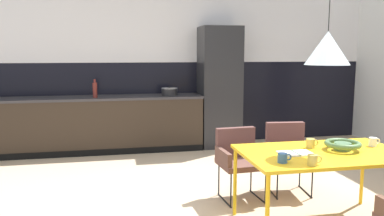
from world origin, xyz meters
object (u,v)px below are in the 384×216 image
(mug_short_terracotta, at_px, (283,158))
(pendant_lamp_over_table_near, at_px, (328,48))
(dining_table, at_px, (324,157))
(mug_wide_latte, at_px, (311,143))
(refrigerator_column, at_px, (219,87))
(cooking_pot, at_px, (169,92))
(mug_white_ceramic, at_px, (313,160))
(open_book, at_px, (296,153))
(mug_dark_espresso, at_px, (373,142))
(armchair_corner_seat, at_px, (239,154))
(armchair_head_of_table, at_px, (288,149))
(bottle_vinegar_dark, at_px, (95,90))
(fruit_bowl, at_px, (343,144))

(mug_short_terracotta, relative_size, pendant_lamp_over_table_near, 0.09)
(dining_table, relative_size, mug_wide_latte, 12.05)
(refrigerator_column, distance_m, cooking_pot, 0.89)
(mug_short_terracotta, distance_m, mug_wide_latte, 0.63)
(refrigerator_column, bearing_deg, mug_white_ceramic, -93.50)
(open_book, relative_size, mug_dark_espresso, 2.55)
(mug_white_ceramic, height_order, mug_dark_espresso, mug_white_ceramic)
(armchair_corner_seat, xyz_separation_m, open_book, (0.24, -0.89, 0.23))
(refrigerator_column, bearing_deg, armchair_head_of_table, -85.25)
(mug_wide_latte, bearing_deg, open_book, -143.47)
(mug_white_ceramic, height_order, bottle_vinegar_dark, bottle_vinegar_dark)
(armchair_corner_seat, height_order, fruit_bowl, fruit_bowl)
(dining_table, bearing_deg, refrigerator_column, 91.57)
(dining_table, distance_m, cooking_pot, 3.41)
(armchair_corner_seat, xyz_separation_m, mug_wide_latte, (0.48, -0.71, 0.27))
(bottle_vinegar_dark, bearing_deg, mug_dark_espresso, -47.90)
(armchair_corner_seat, bearing_deg, armchair_head_of_table, -175.89)
(fruit_bowl, bearing_deg, cooking_pot, 110.15)
(dining_table, xyz_separation_m, fruit_bowl, (0.21, 0.03, 0.10))
(armchair_head_of_table, bearing_deg, mug_short_terracotta, 69.10)
(open_book, relative_size, pendant_lamp_over_table_near, 0.22)
(mug_dark_espresso, relative_size, pendant_lamp_over_table_near, 0.09)
(dining_table, bearing_deg, pendant_lamp_over_table_near, 90.00)
(pendant_lamp_over_table_near, bearing_deg, fruit_bowl, 2.14)
(refrigerator_column, distance_m, open_book, 3.34)
(refrigerator_column, bearing_deg, bottle_vinegar_dark, -176.30)
(refrigerator_column, height_order, cooking_pot, refrigerator_column)
(armchair_corner_seat, relative_size, bottle_vinegar_dark, 2.63)
(armchair_head_of_table, bearing_deg, armchair_corner_seat, 14.59)
(armchair_corner_seat, height_order, mug_white_ceramic, mug_white_ceramic)
(mug_dark_espresso, bearing_deg, pendant_lamp_over_table_near, -171.73)
(fruit_bowl, xyz_separation_m, pendant_lamp_over_table_near, (-0.21, -0.01, 0.89))
(mug_wide_latte, xyz_separation_m, pendant_lamp_over_table_near, (0.04, -0.14, 0.90))
(dining_table, height_order, bottle_vinegar_dark, bottle_vinegar_dark)
(dining_table, bearing_deg, open_book, -177.45)
(armchair_head_of_table, distance_m, mug_short_terracotta, 1.39)
(mug_white_ceramic, xyz_separation_m, pendant_lamp_over_table_near, (0.32, 0.40, 0.90))
(pendant_lamp_over_table_near, bearing_deg, mug_white_ceramic, -128.27)
(mug_wide_latte, bearing_deg, mug_dark_espresso, -5.18)
(dining_table, xyz_separation_m, pendant_lamp_over_table_near, (-0.00, 0.02, 0.99))
(open_book, bearing_deg, mug_short_terracotta, -134.43)
(mug_short_terracotta, distance_m, pendant_lamp_over_table_near, 1.08)
(armchair_head_of_table, distance_m, armchair_corner_seat, 0.63)
(refrigerator_column, relative_size, bottle_vinegar_dark, 6.97)
(dining_table, height_order, mug_short_terracotta, mug_short_terracotta)
(armchair_head_of_table, height_order, armchair_corner_seat, armchair_head_of_table)
(dining_table, height_order, mug_dark_espresso, mug_dark_espresso)
(armchair_head_of_table, height_order, mug_short_terracotta, same)
(armchair_corner_seat, xyz_separation_m, pendant_lamp_over_table_near, (0.52, -0.85, 1.17))
(armchair_corner_seat, xyz_separation_m, mug_white_ceramic, (0.21, -1.25, 0.27))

